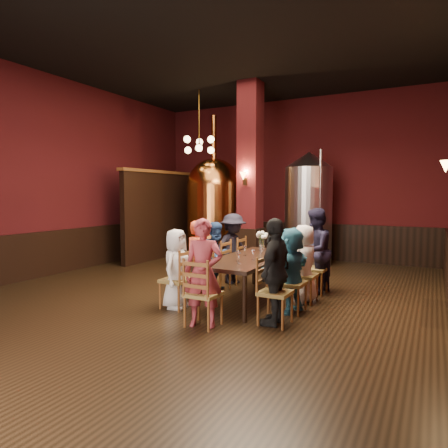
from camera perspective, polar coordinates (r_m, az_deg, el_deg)
The scene contains 37 objects.
room at distance 7.12m, azimuth -3.30°, elevation 7.65°, with size 10.00×10.02×4.50m.
wainscot_back at distance 11.72m, azimuth 9.38°, elevation -2.23°, with size 7.90×0.08×1.00m, color black.
wainscot_left at distance 9.85m, azimuth -23.42°, elevation -3.80°, with size 0.08×9.90×1.00m, color black.
column at distance 9.74m, azimuth 3.77°, elevation 6.79°, with size 0.58×0.58×4.50m, color #400D11.
partition at distance 11.57m, azimuth -8.66°, elevation 1.18°, with size 0.22×3.50×2.40m, color black.
pendant_cluster at distance 10.59m, azimuth -3.56°, elevation 11.22°, with size 0.90×0.90×1.70m, color #A57226, non-canonical shape.
sconce_column at distance 9.46m, azimuth 3.02°, elevation 6.56°, with size 0.20×0.20×0.36m, color black, non-canonical shape.
dining_table at distance 6.92m, azimuth 3.76°, elevation -5.24°, with size 1.03×2.41×0.75m.
chair_0 at distance 6.53m, azimuth -6.86°, elevation -7.89°, with size 0.46×0.46×0.92m, color brown, non-canonical shape.
person_0 at distance 6.49m, azimuth -6.87°, elevation -6.35°, with size 0.62×0.41×1.28m, color white.
chair_1 at distance 7.07m, azimuth -3.69°, elevation -6.91°, with size 0.46×0.46×0.92m, color brown, non-canonical shape.
person_1 at distance 7.03m, azimuth -3.70°, elevation -5.13°, with size 0.50×0.33×1.37m, color #CB4022.
chair_2 at distance 7.63m, azimuth -1.04°, elevation -6.06°, with size 0.46×0.46×0.92m, color brown, non-canonical shape.
person_2 at distance 7.60m, azimuth -1.04°, elevation -4.63°, with size 0.63×0.31×1.30m, color navy.
chair_3 at distance 8.21m, azimuth 1.28°, elevation -5.31°, with size 0.46×0.46×0.92m, color brown, non-canonical shape.
person_3 at distance 8.17m, azimuth 1.28°, elevation -3.53°, with size 0.93×0.53×1.43m, color black.
chair_4 at distance 5.74m, azimuth 7.34°, elevation -9.63°, with size 0.46×0.46×0.92m, color brown, non-canonical shape.
person_4 at distance 5.67m, azimuth 7.37°, elevation -6.75°, with size 0.88×0.37×1.51m, color black.
chair_5 at distance 6.35m, azimuth 9.54°, elevation -8.27°, with size 0.46×0.46×0.92m, color brown, non-canonical shape.
person_5 at distance 6.31m, azimuth 9.57°, elevation -6.47°, with size 1.23×0.39×1.33m, color teal.
chair_6 at distance 6.96m, azimuth 11.32°, elevation -7.16°, with size 0.46×0.46×0.92m, color brown, non-canonical shape.
person_6 at distance 6.93m, azimuth 11.35°, elevation -5.55°, with size 0.64×0.42×1.32m, color beige.
chair_7 at distance 7.60m, azimuth 12.83°, elevation -6.22°, with size 0.46×0.46×0.92m, color brown, non-canonical shape.
person_7 at distance 7.54m, azimuth 12.87°, elevation -3.76°, with size 0.77×0.38×1.58m, color black.
chair_8 at distance 5.62m, azimuth -2.97°, elevation -9.88°, with size 0.46×0.46×0.92m, color brown, non-canonical shape.
person_8 at distance 5.56m, azimuth -2.98°, elevation -6.96°, with size 0.55×0.36×1.50m, color #9B333D.
copper_kettle at distance 11.17m, azimuth -1.43°, elevation 2.40°, with size 1.88×1.88×3.98m.
steel_vessel at distance 10.54m, azimuth 11.96°, elevation 2.19°, with size 1.54×1.54×2.90m.
rose_vase at distance 7.62m, azimuth 5.42°, elevation -1.95°, with size 0.23×0.23×0.39m.
wine_glass_0 at distance 7.24m, azimuth 5.25°, elevation -3.63°, with size 0.07×0.07×0.17m, color white, non-canonical shape.
wine_glass_1 at distance 6.45m, azimuth 2.00°, elevation -4.62°, with size 0.07×0.07×0.17m, color white, non-canonical shape.
wine_glass_2 at distance 6.25m, azimuth 2.19°, elevation -4.91°, with size 0.07×0.07×0.17m, color white, non-canonical shape.
wine_glass_3 at distance 7.07m, azimuth 3.00°, elevation -3.83°, with size 0.07×0.07×0.17m, color white, non-canonical shape.
wine_glass_4 at distance 7.30m, azimuth 7.38°, elevation -3.59°, with size 0.07×0.07×0.17m, color white, non-canonical shape.
wine_glass_5 at distance 7.05m, azimuth 6.91°, elevation -3.87°, with size 0.07×0.07×0.17m, color white, non-canonical shape.
wine_glass_6 at distance 6.83m, azimuth 5.36°, elevation -4.12°, with size 0.07×0.07×0.17m, color white, non-canonical shape.
wine_glass_7 at distance 6.59m, azimuth 4.21°, elevation -4.43°, with size 0.07×0.07×0.17m, color white, non-canonical shape.
Camera 1 is at (3.67, -6.08, 1.85)m, focal length 32.00 mm.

